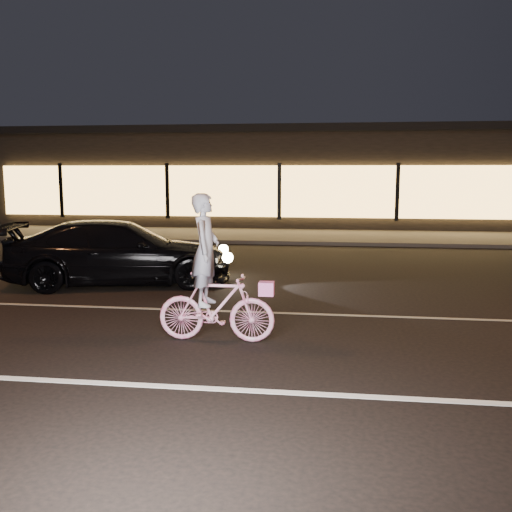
# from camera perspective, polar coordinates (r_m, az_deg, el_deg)

# --- Properties ---
(ground) EXTENTS (90.00, 90.00, 0.00)m
(ground) POSITION_cam_1_polar(r_m,az_deg,el_deg) (8.09, -7.67, -8.87)
(ground) COLOR black
(ground) RESTS_ON ground
(lane_stripe_near) EXTENTS (60.00, 0.12, 0.01)m
(lane_stripe_near) POSITION_cam_1_polar(r_m,az_deg,el_deg) (6.73, -11.11, -12.56)
(lane_stripe_near) COLOR silver
(lane_stripe_near) RESTS_ON ground
(lane_stripe_far) EXTENTS (60.00, 0.10, 0.01)m
(lane_stripe_far) POSITION_cam_1_polar(r_m,az_deg,el_deg) (9.96, -4.63, -5.47)
(lane_stripe_far) COLOR gray
(lane_stripe_far) RESTS_ON ground
(sidewalk) EXTENTS (30.00, 4.00, 0.12)m
(sidewalk) POSITION_cam_1_polar(r_m,az_deg,el_deg) (20.68, 1.85, 2.02)
(sidewalk) COLOR #383533
(sidewalk) RESTS_ON ground
(storefront) EXTENTS (25.40, 8.42, 4.20)m
(storefront) POSITION_cam_1_polar(r_m,az_deg,el_deg) (26.49, 3.20, 7.97)
(storefront) COLOR black
(storefront) RESTS_ON ground
(cyclist) EXTENTS (1.67, 0.57, 2.10)m
(cyclist) POSITION_cam_1_polar(r_m,az_deg,el_deg) (8.07, -4.29, -3.38)
(cyclist) COLOR #EE3382
(cyclist) RESTS_ON ground
(sedan) EXTENTS (5.03, 3.06, 1.36)m
(sedan) POSITION_cam_1_polar(r_m,az_deg,el_deg) (12.46, -13.44, 0.33)
(sedan) COLOR black
(sedan) RESTS_ON ground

